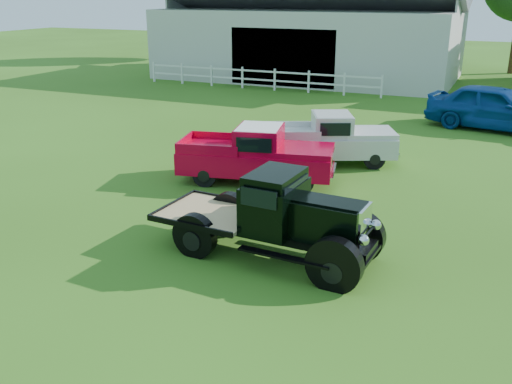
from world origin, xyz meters
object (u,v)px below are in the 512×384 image
at_px(misc_car_blue, 495,107).
at_px(red_pickup, 256,154).
at_px(vintage_flatbed, 271,214).
at_px(white_pickup, 329,139).

bearing_deg(misc_car_blue, red_pickup, 160.69).
height_order(vintage_flatbed, red_pickup, vintage_flatbed).
relative_size(vintage_flatbed, white_pickup, 1.09).
bearing_deg(white_pickup, misc_car_blue, 32.46).
height_order(vintage_flatbed, white_pickup, vintage_flatbed).
bearing_deg(vintage_flatbed, misc_car_blue, 78.76).
bearing_deg(misc_car_blue, white_pickup, 159.07).
distance_m(white_pickup, misc_car_blue, 8.64).
relative_size(red_pickup, misc_car_blue, 0.87).
relative_size(vintage_flatbed, misc_car_blue, 0.89).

